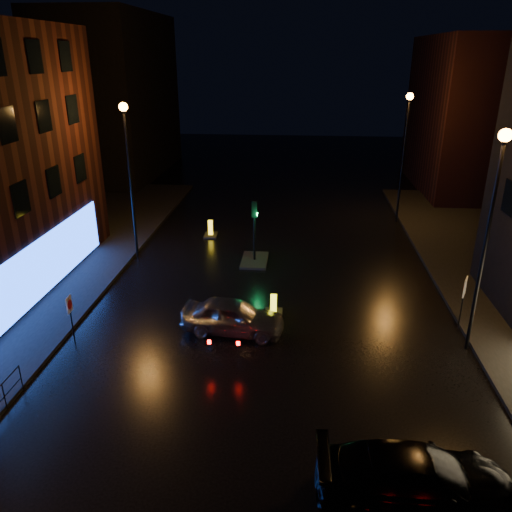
% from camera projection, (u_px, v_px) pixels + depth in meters
% --- Properties ---
extents(ground, '(120.00, 120.00, 0.00)m').
position_uv_depth(ground, '(251.00, 448.00, 14.47)').
color(ground, black).
rests_on(ground, ground).
extents(building_far_left, '(8.00, 16.00, 14.00)m').
position_uv_depth(building_far_left, '(114.00, 96.00, 45.45)').
color(building_far_left, black).
rests_on(building_far_left, ground).
extents(building_far_right, '(8.00, 14.00, 12.00)m').
position_uv_depth(building_far_right, '(473.00, 115.00, 40.49)').
color(building_far_right, black).
rests_on(building_far_right, ground).
extents(street_lamp_lfar, '(0.44, 0.44, 8.37)m').
position_uv_depth(street_lamp_lfar, '(128.00, 158.00, 25.94)').
color(street_lamp_lfar, black).
rests_on(street_lamp_lfar, ground).
extents(street_lamp_rnear, '(0.44, 0.44, 8.37)m').
position_uv_depth(street_lamp_rnear, '(491.00, 211.00, 17.26)').
color(street_lamp_rnear, black).
rests_on(street_lamp_rnear, ground).
extents(street_lamp_rfar, '(0.44, 0.44, 8.37)m').
position_uv_depth(street_lamp_rfar, '(405.00, 139.00, 32.02)').
color(street_lamp_rfar, black).
rests_on(street_lamp_rfar, ground).
extents(traffic_signal, '(1.40, 2.40, 3.45)m').
position_uv_depth(traffic_signal, '(255.00, 253.00, 27.30)').
color(traffic_signal, black).
rests_on(traffic_signal, ground).
extents(silver_hatchback, '(4.34, 2.14, 1.42)m').
position_uv_depth(silver_hatchback, '(233.00, 316.00, 20.29)').
color(silver_hatchback, '#9C9EA4').
rests_on(silver_hatchback, ground).
extents(dark_sedan, '(5.15, 2.20, 1.48)m').
position_uv_depth(dark_sedan, '(417.00, 479.00, 12.50)').
color(dark_sedan, black).
rests_on(dark_sedan, ground).
extents(bollard_near, '(0.77, 1.15, 1.00)m').
position_uv_depth(bollard_near, '(273.00, 311.00, 21.73)').
color(bollard_near, black).
rests_on(bollard_near, ground).
extents(bollard_far, '(0.82, 1.20, 1.02)m').
position_uv_depth(bollard_far, '(211.00, 233.00, 31.23)').
color(bollard_far, black).
rests_on(bollard_far, ground).
extents(road_sign_left, '(0.09, 0.49, 2.02)m').
position_uv_depth(road_sign_left, '(70.00, 308.00, 19.22)').
color(road_sign_left, black).
rests_on(road_sign_left, ground).
extents(road_sign_right, '(0.28, 0.53, 2.33)m').
position_uv_depth(road_sign_right, '(464.00, 291.00, 20.07)').
color(road_sign_right, black).
rests_on(road_sign_right, ground).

